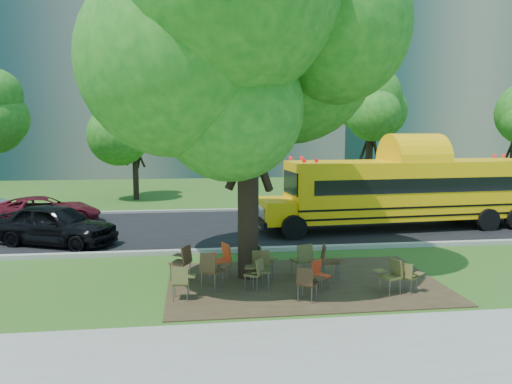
{
  "coord_description": "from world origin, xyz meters",
  "views": [
    {
      "loc": [
        -1.85,
        -12.8,
        3.97
      ],
      "look_at": [
        0.36,
        4.25,
        1.81
      ],
      "focal_mm": 35.0,
      "sensor_mm": 36.0,
      "label": 1
    }
  ],
  "objects": [
    {
      "name": "chair_3",
      "position": [
        -0.21,
        -0.83,
        0.59
      ],
      "size": [
        0.68,
        0.57,
        0.96
      ],
      "rotation": [
        0.0,
        0.0,
        3.0
      ],
      "color": "#443B1D",
      "rests_on": "ground"
    },
    {
      "name": "chair_9",
      "position": [
        -1.1,
        0.25,
        0.58
      ],
      "size": [
        0.74,
        0.64,
        0.94
      ],
      "rotation": [
        0.0,
        0.0,
        1.99
      ],
      "color": "red",
      "rests_on": "ground"
    },
    {
      "name": "chair_0",
      "position": [
        -2.12,
        -1.46,
        0.51
      ],
      "size": [
        0.57,
        0.49,
        0.83
      ],
      "rotation": [
        0.0,
        0.0,
        -0.1
      ],
      "color": "brown",
      "rests_on": "ground"
    },
    {
      "name": "chair_10",
      "position": [
        0.04,
        0.21,
        0.53
      ],
      "size": [
        0.5,
        0.55,
        0.85
      ],
      "rotation": [
        0.0,
        0.0,
        -1.57
      ],
      "color": "#4E4B22",
      "rests_on": "ground"
    },
    {
      "name": "bg_car_red",
      "position": [
        -7.91,
        8.5,
        0.62
      ],
      "size": [
        4.83,
        3.16,
        1.23
      ],
      "primitive_type": "imported",
      "rotation": [
        0.0,
        0.0,
        1.84
      ],
      "color": "#530E18",
      "rests_on": "ground"
    },
    {
      "name": "building_right",
      "position": [
        24.0,
        38.0,
        12.5
      ],
      "size": [
        30.0,
        16.0,
        25.0
      ],
      "primitive_type": "cube",
      "color": "gray",
      "rests_on": "ground"
    },
    {
      "name": "kerb_far",
      "position": [
        0.0,
        11.1,
        0.07
      ],
      "size": [
        80.0,
        0.25,
        0.14
      ],
      "primitive_type": "cube",
      "color": "gray",
      "rests_on": "ground"
    },
    {
      "name": "chair_8",
      "position": [
        -2.12,
        0.12,
        0.59
      ],
      "size": [
        0.62,
        0.79,
        0.95
      ],
      "rotation": [
        0.0,
        0.0,
        1.07
      ],
      "color": "#4E301B",
      "rests_on": "ground"
    },
    {
      "name": "chair_6",
      "position": [
        2.89,
        -1.64,
        0.53
      ],
      "size": [
        0.66,
        0.59,
        0.86
      ],
      "rotation": [
        0.0,
        0.0,
        1.92
      ],
      "color": "brown",
      "rests_on": "ground"
    },
    {
      "name": "building_main",
      "position": [
        -8.0,
        36.0,
        11.0
      ],
      "size": [
        38.0,
        16.0,
        22.0
      ],
      "primitive_type": "cube",
      "color": "slate",
      "rests_on": "ground"
    },
    {
      "name": "ground",
      "position": [
        0.0,
        0.0,
        0.0
      ],
      "size": [
        160.0,
        160.0,
        0.0
      ],
      "primitive_type": "plane",
      "color": "#2F5119",
      "rests_on": "ground"
    },
    {
      "name": "chair_2",
      "position": [
        -0.31,
        -0.94,
        0.51
      ],
      "size": [
        0.55,
        0.69,
        0.82
      ],
      "rotation": [
        0.0,
        0.0,
        1.02
      ],
      "color": "brown",
      "rests_on": "ground"
    },
    {
      "name": "chair_7",
      "position": [
        3.32,
        -1.65,
        0.48
      ],
      "size": [
        0.66,
        0.53,
        0.78
      ],
      "rotation": [
        0.0,
        0.0,
        -0.88
      ],
      "color": "brown",
      "rests_on": "ground"
    },
    {
      "name": "dirt_patch",
      "position": [
        1.0,
        -0.5,
        0.01
      ],
      "size": [
        7.0,
        4.5,
        0.03
      ],
      "primitive_type": "cube",
      "color": "#382819",
      "rests_on": "ground"
    },
    {
      "name": "chair_1",
      "position": [
        -1.39,
        -0.84,
        0.6
      ],
      "size": [
        0.82,
        0.65,
        0.97
      ],
      "rotation": [
        0.0,
        0.0,
        -0.6
      ],
      "color": "#4C331B",
      "rests_on": "ground"
    },
    {
      "name": "chair_11",
      "position": [
        1.06,
        -0.13,
        0.6
      ],
      "size": [
        0.66,
        0.73,
        0.97
      ],
      "rotation": [
        0.0,
        0.0,
        0.31
      ],
      "color": "#494720",
      "rests_on": "ground"
    },
    {
      "name": "bg_tree_3",
      "position": [
        8.0,
        14.0,
        5.03
      ],
      "size": [
        5.6,
        5.6,
        7.84
      ],
      "color": "black",
      "rests_on": "ground"
    },
    {
      "name": "black_car",
      "position": [
        -6.51,
        4.76,
        0.72
      ],
      "size": [
        4.58,
        3.27,
        1.45
      ],
      "primitive_type": "imported",
      "rotation": [
        0.0,
        0.0,
        1.16
      ],
      "color": "black",
      "rests_on": "ground"
    },
    {
      "name": "bg_tree_2",
      "position": [
        -5.0,
        16.0,
        4.21
      ],
      "size": [
        4.8,
        4.8,
        6.62
      ],
      "color": "black",
      "rests_on": "ground"
    },
    {
      "name": "chair_12",
      "position": [
        1.72,
        -0.27,
        0.57
      ],
      "size": [
        0.55,
        0.66,
        0.93
      ],
      "rotation": [
        0.0,
        0.0,
        4.58
      ],
      "color": "#442B18",
      "rests_on": "ground"
    },
    {
      "name": "school_bus",
      "position": [
        6.78,
        5.99,
        1.58
      ],
      "size": [
        11.35,
        3.3,
        2.74
      ],
      "rotation": [
        0.0,
        0.0,
        0.07
      ],
      "color": "#FEB608",
      "rests_on": "ground"
    },
    {
      "name": "sidewalk",
      "position": [
        0.0,
        -5.0,
        0.02
      ],
      "size": [
        60.0,
        4.0,
        0.04
      ],
      "primitive_type": "cube",
      "color": "gray",
      "rests_on": "ground"
    },
    {
      "name": "main_tree",
      "position": [
        -0.38,
        0.18,
        5.42
      ],
      "size": [
        7.07,
        7.07,
        8.97
      ],
      "color": "black",
      "rests_on": "ground"
    },
    {
      "name": "kerb_near",
      "position": [
        0.0,
        3.0,
        0.07
      ],
      "size": [
        80.0,
        0.25,
        0.14
      ],
      "primitive_type": "cube",
      "color": "gray",
      "rests_on": "ground"
    },
    {
      "name": "chair_4",
      "position": [
        0.75,
        -1.95,
        0.53
      ],
      "size": [
        0.72,
        0.57,
        0.85
      ],
      "rotation": [
        0.0,
        0.0,
        -0.56
      ],
      "color": "#3E2716",
      "rests_on": "ground"
    },
    {
      "name": "asphalt_road",
      "position": [
        0.0,
        7.0,
        0.02
      ],
      "size": [
        80.0,
        8.0,
        0.04
      ],
      "primitive_type": "cube",
      "color": "black",
      "rests_on": "ground"
    },
    {
      "name": "chair_5",
      "position": [
        1.21,
        -1.2,
        0.47
      ],
      "size": [
        0.51,
        0.65,
        0.77
      ],
      "rotation": [
        0.0,
        0.0,
        3.78
      ],
      "color": "red",
      "rests_on": "ground"
    }
  ]
}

